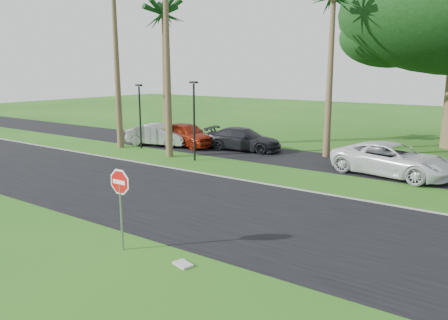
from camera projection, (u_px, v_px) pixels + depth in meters
ground at (176, 219)px, 15.80m from camera, size 120.00×120.00×0.00m
road at (210, 205)px, 17.40m from camera, size 120.00×8.00×0.02m
parking_strip at (316, 161)px, 25.81m from camera, size 120.00×5.00×0.02m
curb at (261, 183)px, 20.64m from camera, size 120.00×0.12×0.06m
stop_sign_near at (120, 193)px, 12.76m from camera, size 1.05×0.07×2.62m
palm_left_mid at (164, 17)px, 28.76m from camera, size 5.00×5.00×10.00m
palm_center at (334, 1)px, 25.15m from camera, size 5.00×5.00×10.50m
streetlight_left at (140, 112)px, 29.38m from camera, size 0.45×0.25×4.34m
streetlight_right at (194, 116)px, 25.45m from camera, size 0.45×0.25×4.64m
car_silver at (158, 135)px, 30.80m from camera, size 4.81×2.64×1.50m
car_red at (187, 135)px, 30.54m from camera, size 5.13×2.63×1.67m
car_dark at (243, 139)px, 29.01m from camera, size 5.36×2.82×1.48m
car_minivan at (392, 160)px, 22.03m from camera, size 6.33×3.72×1.65m
utility_slab at (183, 264)px, 12.06m from camera, size 0.62×0.48×0.06m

